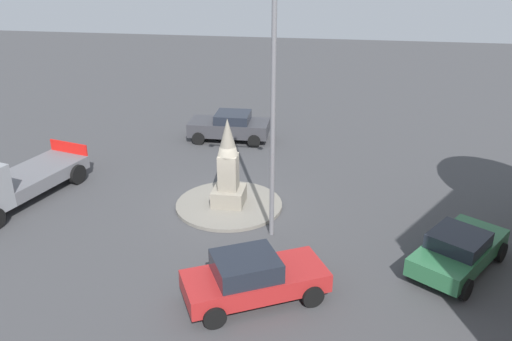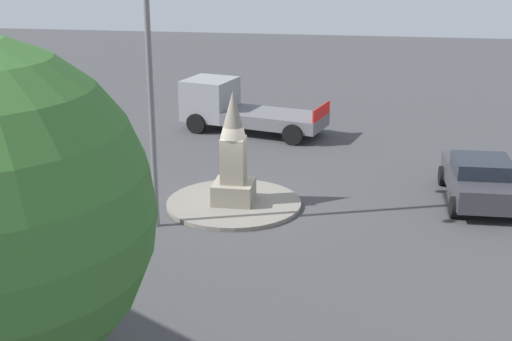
# 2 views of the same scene
# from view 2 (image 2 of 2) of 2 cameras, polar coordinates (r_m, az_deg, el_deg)

# --- Properties ---
(ground_plane) EXTENTS (80.00, 80.00, 0.00)m
(ground_plane) POSITION_cam_2_polar(r_m,az_deg,el_deg) (21.20, -1.84, -2.89)
(ground_plane) COLOR #424244
(traffic_island) EXTENTS (4.14, 4.14, 0.13)m
(traffic_island) POSITION_cam_2_polar(r_m,az_deg,el_deg) (21.17, -1.84, -2.73)
(traffic_island) COLOR gray
(traffic_island) RESTS_ON ground
(monument) EXTENTS (1.21, 1.21, 3.46)m
(monument) POSITION_cam_2_polar(r_m,az_deg,el_deg) (20.67, -1.89, 1.19)
(monument) COLOR gray
(monument) RESTS_ON traffic_island
(streetlamp) EXTENTS (2.78, 0.28, 8.89)m
(streetlamp) POSITION_cam_2_polar(r_m,az_deg,el_deg) (18.50, -8.93, 10.62)
(streetlamp) COLOR slate
(streetlamp) RESTS_ON ground
(car_green_approaching) EXTENTS (3.56, 4.15, 1.33)m
(car_green_approaching) POSITION_cam_2_polar(r_m,az_deg,el_deg) (15.08, -19.56, -10.58)
(car_green_approaching) COLOR #2D6B42
(car_green_approaching) RESTS_ON ground
(car_red_waiting) EXTENTS (4.37, 3.37, 1.45)m
(car_red_waiting) POSITION_cam_2_polar(r_m,az_deg,el_deg) (21.06, -18.01, -1.85)
(car_red_waiting) COLOR #B22323
(car_red_waiting) RESTS_ON ground
(car_dark_grey_parked_right) EXTENTS (4.12, 2.12, 1.46)m
(car_dark_grey_parked_right) POSITION_cam_2_polar(r_m,az_deg,el_deg) (22.30, 18.03, -0.67)
(car_dark_grey_parked_right) COLOR #38383D
(car_dark_grey_parked_right) RESTS_ON ground
(truck_grey_far_side) EXTENTS (3.59, 6.34, 2.13)m
(truck_grey_far_side) POSITION_cam_2_polar(r_m,az_deg,el_deg) (29.22, -1.61, 5.22)
(truck_grey_far_side) COLOR gray
(truck_grey_far_side) RESTS_ON ground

